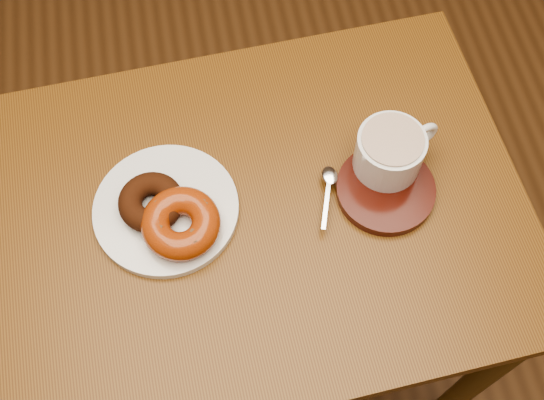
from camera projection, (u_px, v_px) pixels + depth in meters
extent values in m
plane|color=#54341A|center=(199.00, 389.00, 1.62)|extent=(6.00, 6.00, 0.00)
cube|color=brown|center=(259.00, 213.00, 1.02)|extent=(0.82, 0.64, 0.03)
cylinder|color=#4D3616|center=(478.00, 379.00, 1.28)|extent=(0.04, 0.04, 0.71)
cylinder|color=#4D3616|center=(69.00, 218.00, 1.43)|extent=(0.04, 0.04, 0.71)
cylinder|color=#4D3616|center=(393.00, 150.00, 1.51)|extent=(0.04, 0.04, 0.71)
cylinder|color=silver|center=(166.00, 209.00, 1.00)|extent=(0.27, 0.27, 0.01)
torus|color=#36180A|center=(151.00, 202.00, 0.98)|extent=(0.12, 0.12, 0.03)
torus|color=#953810|center=(181.00, 223.00, 0.96)|extent=(0.14, 0.14, 0.04)
cube|color=#4C2F19|center=(205.00, 214.00, 0.95)|extent=(0.01, 0.00, 0.00)
cube|color=#4C2F19|center=(198.00, 201.00, 0.96)|extent=(0.01, 0.01, 0.00)
cube|color=#4C2F19|center=(184.00, 195.00, 0.96)|extent=(0.01, 0.01, 0.00)
cube|color=#4C2F19|center=(169.00, 198.00, 0.96)|extent=(0.01, 0.01, 0.00)
cube|color=#4C2F19|center=(157.00, 208.00, 0.95)|extent=(0.01, 0.01, 0.00)
cube|color=#4C2F19|center=(153.00, 222.00, 0.94)|extent=(0.01, 0.00, 0.00)
cube|color=#4C2F19|center=(160.00, 235.00, 0.93)|extent=(0.01, 0.01, 0.00)
cube|color=#4C2F19|center=(174.00, 241.00, 0.93)|extent=(0.01, 0.01, 0.00)
cube|color=#4C2F19|center=(190.00, 239.00, 0.93)|extent=(0.01, 0.01, 0.00)
cube|color=#4C2F19|center=(202.00, 228.00, 0.94)|extent=(0.01, 0.01, 0.00)
cylinder|color=#350D07|center=(385.00, 190.00, 1.01)|extent=(0.17, 0.17, 0.02)
cylinder|color=silver|center=(389.00, 152.00, 1.00)|extent=(0.10, 0.10, 0.07)
cylinder|color=brown|center=(393.00, 139.00, 0.96)|extent=(0.09, 0.09, 0.00)
torus|color=silver|center=(424.00, 135.00, 1.01)|extent=(0.05, 0.02, 0.05)
ellipsoid|color=silver|center=(330.00, 175.00, 1.01)|extent=(0.02, 0.03, 0.01)
cube|color=silver|center=(326.00, 203.00, 0.99)|extent=(0.03, 0.08, 0.00)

